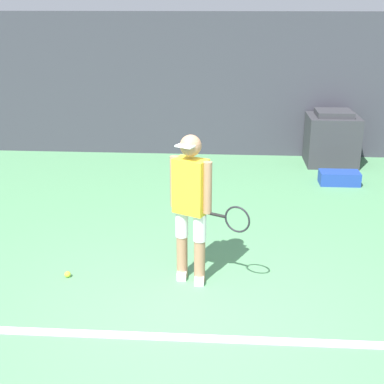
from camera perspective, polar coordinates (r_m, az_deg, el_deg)
ground_plane at (r=5.23m, az=-0.03°, el=-13.52°), size 24.00×24.00×0.00m
back_wall at (r=10.31m, az=2.21°, el=11.28°), size 24.00×0.10×2.67m
court_baseline at (r=4.99m, az=-0.26°, el=-15.29°), size 21.60×0.10×0.01m
tennis_player at (r=5.53m, az=-0.05°, el=-1.14°), size 0.83×0.48×1.61m
tennis_ball at (r=6.09m, az=-13.13°, el=-8.55°), size 0.07×0.07×0.07m
covered_chair at (r=10.15m, az=14.67°, el=5.53°), size 0.91×0.84×0.99m
equipment_bag at (r=9.12m, az=15.44°, el=1.46°), size 0.65×0.33×0.22m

